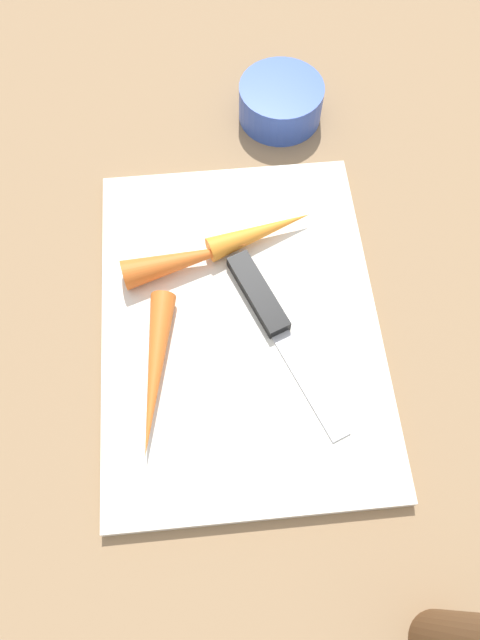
# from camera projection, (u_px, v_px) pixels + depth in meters

# --- Properties ---
(ground_plane) EXTENTS (1.40, 1.40, 0.00)m
(ground_plane) POSITION_uv_depth(u_px,v_px,m) (240.00, 325.00, 0.56)
(ground_plane) COLOR #8C6D4C
(cutting_board) EXTENTS (0.36, 0.26, 0.01)m
(cutting_board) POSITION_uv_depth(u_px,v_px,m) (240.00, 323.00, 0.55)
(cutting_board) COLOR silver
(cutting_board) RESTS_ON ground_plane
(knife) EXTENTS (0.19, 0.09, 0.01)m
(knife) POSITION_uv_depth(u_px,v_px,m) (264.00, 305.00, 0.55)
(knife) COLOR #B7B7BC
(knife) RESTS_ON cutting_board
(carrot_shortest) EXTENTS (0.06, 0.11, 0.02)m
(carrot_shortest) POSITION_uv_depth(u_px,v_px,m) (261.00, 232.00, 0.57)
(carrot_shortest) COLOR orange
(carrot_shortest) RESTS_ON cutting_board
(carrot_medium) EXTENTS (0.05, 0.13, 0.03)m
(carrot_medium) POSITION_uv_depth(u_px,v_px,m) (186.00, 259.00, 0.56)
(carrot_medium) COLOR orange
(carrot_medium) RESTS_ON cutting_board
(carrot_longest) EXTENTS (0.15, 0.04, 0.02)m
(carrot_longest) POSITION_uv_depth(u_px,v_px,m) (155.00, 372.00, 0.51)
(carrot_longest) COLOR orange
(carrot_longest) RESTS_ON cutting_board
(small_bowl) EXTENTS (0.09, 0.09, 0.04)m
(small_bowl) POSITION_uv_depth(u_px,v_px,m) (281.00, 102.00, 0.65)
(small_bowl) COLOR #3351B2
(small_bowl) RESTS_ON ground_plane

